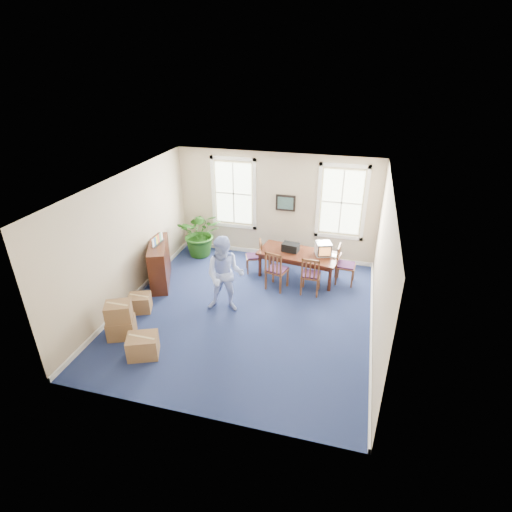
% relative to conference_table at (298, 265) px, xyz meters
% --- Properties ---
extents(floor, '(6.50, 6.50, 0.00)m').
position_rel_conference_table_xyz_m(floor, '(-0.94, -2.06, -0.37)').
color(floor, navy).
rests_on(floor, ground).
extents(ceiling, '(6.50, 6.50, 0.00)m').
position_rel_conference_table_xyz_m(ceiling, '(-0.94, -2.06, 2.83)').
color(ceiling, white).
rests_on(ceiling, ground).
extents(wall_back, '(6.50, 0.00, 6.50)m').
position_rel_conference_table_xyz_m(wall_back, '(-0.94, 1.19, 1.23)').
color(wall_back, tan).
rests_on(wall_back, ground).
extents(wall_front, '(6.50, 0.00, 6.50)m').
position_rel_conference_table_xyz_m(wall_front, '(-0.94, -5.31, 1.23)').
color(wall_front, tan).
rests_on(wall_front, ground).
extents(wall_left, '(0.00, 6.50, 6.50)m').
position_rel_conference_table_xyz_m(wall_left, '(-3.94, -2.06, 1.23)').
color(wall_left, tan).
rests_on(wall_left, ground).
extents(wall_right, '(0.00, 6.50, 6.50)m').
position_rel_conference_table_xyz_m(wall_right, '(2.06, -2.06, 1.23)').
color(wall_right, tan).
rests_on(wall_right, ground).
extents(baseboard_back, '(6.00, 0.04, 0.12)m').
position_rel_conference_table_xyz_m(baseboard_back, '(-0.94, 1.16, -0.31)').
color(baseboard_back, white).
rests_on(baseboard_back, ground).
extents(baseboard_left, '(0.04, 6.50, 0.12)m').
position_rel_conference_table_xyz_m(baseboard_left, '(-3.91, -2.06, -0.31)').
color(baseboard_left, white).
rests_on(baseboard_left, ground).
extents(baseboard_right, '(0.04, 6.50, 0.12)m').
position_rel_conference_table_xyz_m(baseboard_right, '(2.03, -2.06, -0.31)').
color(baseboard_right, white).
rests_on(baseboard_right, ground).
extents(window_left, '(1.40, 0.12, 2.20)m').
position_rel_conference_table_xyz_m(window_left, '(-2.24, 1.17, 1.53)').
color(window_left, white).
rests_on(window_left, ground).
extents(window_right, '(1.40, 0.12, 2.20)m').
position_rel_conference_table_xyz_m(window_right, '(0.96, 1.17, 1.53)').
color(window_right, white).
rests_on(window_right, ground).
extents(wall_picture, '(0.58, 0.06, 0.48)m').
position_rel_conference_table_xyz_m(wall_picture, '(-0.64, 1.14, 1.38)').
color(wall_picture, black).
rests_on(wall_picture, ground).
extents(conference_table, '(2.32, 1.31, 0.75)m').
position_rel_conference_table_xyz_m(conference_table, '(0.00, 0.00, 0.00)').
color(conference_table, '#431C10').
rests_on(conference_table, ground).
extents(crt_tv, '(0.52, 0.54, 0.36)m').
position_rel_conference_table_xyz_m(crt_tv, '(0.65, 0.05, 0.55)').
color(crt_tv, '#B7B7BC').
rests_on(crt_tv, conference_table).
extents(game_console, '(0.18, 0.21, 0.05)m').
position_rel_conference_table_xyz_m(game_console, '(0.95, 0.00, 0.40)').
color(game_console, white).
rests_on(game_console, conference_table).
extents(equipment_bag, '(0.49, 0.36, 0.23)m').
position_rel_conference_table_xyz_m(equipment_bag, '(-0.25, 0.05, 0.49)').
color(equipment_bag, black).
rests_on(equipment_bag, conference_table).
extents(chair_near_left, '(0.61, 0.61, 1.12)m').
position_rel_conference_table_xyz_m(chair_near_left, '(-0.45, -0.75, 0.19)').
color(chair_near_left, brown).
rests_on(chair_near_left, ground).
extents(chair_near_right, '(0.48, 0.48, 1.08)m').
position_rel_conference_table_xyz_m(chair_near_right, '(0.45, -0.75, 0.16)').
color(chair_near_right, brown).
rests_on(chair_near_right, ground).
extents(chair_end_left, '(0.55, 0.55, 0.95)m').
position_rel_conference_table_xyz_m(chair_end_left, '(-1.30, 0.00, 0.10)').
color(chair_end_left, brown).
rests_on(chair_end_left, ground).
extents(chair_end_right, '(0.52, 0.52, 1.09)m').
position_rel_conference_table_xyz_m(chair_end_right, '(1.30, 0.00, 0.17)').
color(chair_end_right, brown).
rests_on(chair_end_right, ground).
extents(man, '(1.03, 0.85, 1.93)m').
position_rel_conference_table_xyz_m(man, '(-1.43, -2.07, 0.59)').
color(man, '#A2B7F6').
rests_on(man, ground).
extents(credenza, '(1.01, 1.59, 1.21)m').
position_rel_conference_table_xyz_m(credenza, '(-3.59, -1.26, 0.23)').
color(credenza, '#431C10').
rests_on(credenza, ground).
extents(brochure_rack, '(0.17, 0.59, 0.26)m').
position_rel_conference_table_xyz_m(brochure_rack, '(-3.57, -1.26, 0.97)').
color(brochure_rack, '#99999E').
rests_on(brochure_rack, credenza).
extents(potted_plant, '(1.59, 1.47, 1.47)m').
position_rel_conference_table_xyz_m(potted_plant, '(-3.14, 0.60, 0.36)').
color(potted_plant, '#1B4911').
rests_on(potted_plant, ground).
extents(cardboard_boxes, '(2.01, 2.01, 0.89)m').
position_rel_conference_table_xyz_m(cardboard_boxes, '(-3.11, -3.56, 0.07)').
color(cardboard_boxes, olive).
rests_on(cardboard_boxes, ground).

